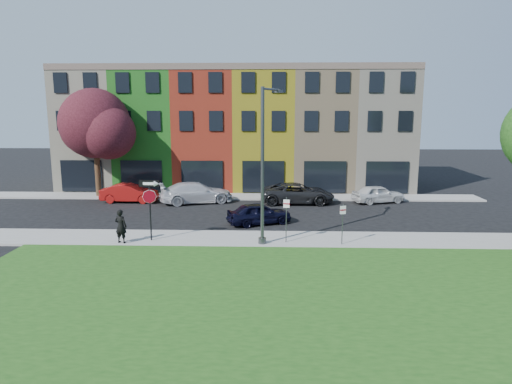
{
  "coord_description": "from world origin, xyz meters",
  "views": [
    {
      "loc": [
        0.66,
        -20.59,
        6.95
      ],
      "look_at": [
        -0.18,
        4.0,
        2.45
      ],
      "focal_mm": 32.0,
      "sensor_mm": 36.0,
      "label": 1
    }
  ],
  "objects_px": {
    "sedan_near": "(259,213)",
    "stop_sign": "(150,198)",
    "street_lamp": "(264,166)",
    "man": "(121,226)"
  },
  "relations": [
    {
      "from": "sedan_near",
      "to": "street_lamp",
      "type": "relative_size",
      "value": 0.53
    },
    {
      "from": "man",
      "to": "street_lamp",
      "type": "height_order",
      "value": "street_lamp"
    },
    {
      "from": "stop_sign",
      "to": "street_lamp",
      "type": "height_order",
      "value": "street_lamp"
    },
    {
      "from": "stop_sign",
      "to": "sedan_near",
      "type": "height_order",
      "value": "stop_sign"
    },
    {
      "from": "sedan_near",
      "to": "street_lamp",
      "type": "height_order",
      "value": "street_lamp"
    },
    {
      "from": "sedan_near",
      "to": "stop_sign",
      "type": "bearing_deg",
      "value": 102.87
    },
    {
      "from": "man",
      "to": "sedan_near",
      "type": "relative_size",
      "value": 0.42
    },
    {
      "from": "sedan_near",
      "to": "street_lamp",
      "type": "bearing_deg",
      "value": 161.64
    },
    {
      "from": "man",
      "to": "sedan_near",
      "type": "xyz_separation_m",
      "value": [
        7.01,
        4.6,
        -0.34
      ]
    },
    {
      "from": "man",
      "to": "sedan_near",
      "type": "distance_m",
      "value": 8.39
    }
  ]
}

